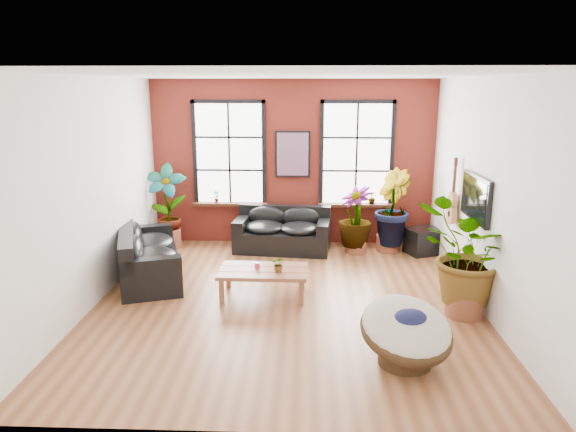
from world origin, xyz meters
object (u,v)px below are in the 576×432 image
at_px(sofa_back, 283,231).
at_px(coffee_table, 263,272).
at_px(sofa_left, 146,255).
at_px(papasan_chair, 406,331).

bearing_deg(sofa_back, coffee_table, -88.67).
distance_m(sofa_left, coffee_table, 2.30).
bearing_deg(coffee_table, papasan_chair, -45.87).
bearing_deg(sofa_back, sofa_left, -138.09).
distance_m(sofa_back, papasan_chair, 4.86).
xyz_separation_m(sofa_back, papasan_chair, (1.73, -4.54, 0.03)).
distance_m(sofa_back, coffee_table, 2.49).
bearing_deg(papasan_chair, coffee_table, 114.56).
xyz_separation_m(sofa_left, papasan_chair, (4.10, -2.82, 0.02)).
relative_size(sofa_back, papasan_chair, 1.41).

